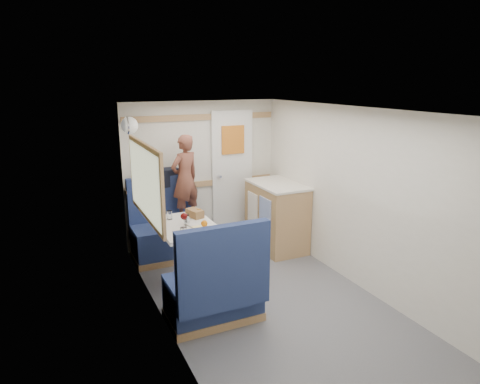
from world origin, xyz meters
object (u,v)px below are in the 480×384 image
bench_far (167,235)px  pepper_grinder (187,218)px  bread_loaf (195,213)px  tumbler_right (187,220)px  orange_fruit (204,224)px  dome_light (129,125)px  tumbler_left (183,233)px  dinette_table (187,238)px  cheese_block (197,228)px  tumbler_mid (169,215)px  person (185,179)px  beer_glass (199,213)px  galley_counter (277,215)px  bench_near (215,293)px  duffel_bag (161,178)px  wine_glass (184,217)px  tray (204,226)px

bench_far → pepper_grinder: bench_far is taller
pepper_grinder → bread_loaf: 0.19m
tumbler_right → bench_far: bearing=90.4°
orange_fruit → bread_loaf: 0.42m
dome_light → tumbler_left: (0.24, -1.23, -0.98)m
dinette_table → cheese_block: 0.32m
tumbler_mid → bread_loaf: tumbler_mid is taller
tumbler_left → tumbler_mid: tumbler_left is taller
person → beer_glass: (-0.06, -0.69, -0.26)m
cheese_block → bench_far: bearing=92.2°
person → galley_counter: bearing=141.4°
tumbler_left → beer_glass: size_ratio=1.18×
bench_near → cheese_block: size_ratio=10.15×
duffel_bag → dinette_table: bearing=-107.4°
duffel_bag → tumbler_right: duffel_bag is taller
wine_glass → tumbler_left: bearing=-109.1°
galley_counter → beer_glass: bearing=-164.5°
person → tumbler_mid: size_ratio=11.26×
bench_near → wine_glass: size_ratio=6.25×
bench_far → tray: (0.15, -1.03, 0.43)m
wine_glass → beer_glass: size_ratio=1.83×
dome_light → duffel_bag: dome_light is taller
dinette_table → tumbler_left: bearing=-111.5°
galley_counter → pepper_grinder: galley_counter is taller
bench_near → pepper_grinder: size_ratio=11.47×
pepper_grinder → bench_near: bearing=-92.6°
orange_fruit → wine_glass: (-0.19, 0.11, 0.07)m
bench_near → pepper_grinder: bench_near is taller
person → tumbler_mid: 0.79m
bench_far → tray: bearing=-81.5°
pepper_grinder → tumbler_left: bearing=-112.5°
tray → orange_fruit: (-0.01, -0.03, 0.05)m
person → tumbler_left: bearing=48.9°
orange_fruit → bench_far: bearing=97.6°
person → beer_glass: bearing=62.8°
bench_far → bread_loaf: (0.18, -0.65, 0.47)m
tray → tumbler_left: tumbler_left is taller
dinette_table → beer_glass: beer_glass is taller
dome_light → person: (0.67, 0.05, -0.72)m
dinette_table → cheese_block: size_ratio=8.89×
dinette_table → bench_far: bench_far is taller
tumbler_left → dome_light: bearing=101.2°
bench_far → tumbler_left: size_ratio=9.68×
bench_near → duffel_bag: 2.11m
duffel_bag → pepper_grinder: size_ratio=5.20×
tumbler_mid → pepper_grinder: size_ratio=1.12×
wine_glass → galley_counter: bearing=22.9°
person → pepper_grinder: person is taller
tray → tumbler_left: 0.37m
bread_loaf → duffel_bag: bearing=99.7°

